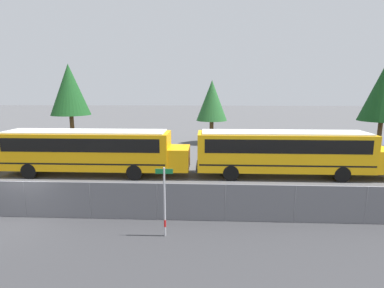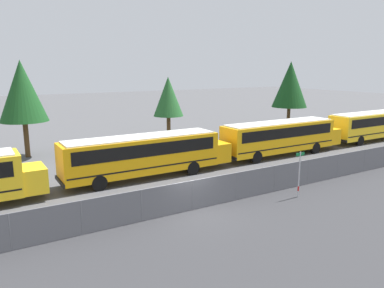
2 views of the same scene
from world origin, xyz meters
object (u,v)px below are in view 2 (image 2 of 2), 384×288
object	(u,v)px
school_bus_4	(374,123)
school_bus_2	(146,153)
street_sign	(299,173)
school_bus_3	(281,135)
tree_2	(168,97)
tree_1	(22,91)
tree_0	(290,84)

from	to	relation	value
school_bus_4	school_bus_2	bearing A→B (deg)	-179.53
school_bus_4	street_sign	world-z (taller)	school_bus_4
school_bus_2	street_sign	xyz separation A→B (m)	(6.34, -8.68, -0.33)
school_bus_3	school_bus_4	distance (m)	13.82
tree_2	school_bus_4	bearing A→B (deg)	-34.17
school_bus_3	street_sign	distance (m)	11.35
school_bus_2	tree_2	bearing A→B (deg)	56.40
street_sign	tree_1	world-z (taller)	tree_1
school_bus_3	tree_0	xyz separation A→B (m)	(12.57, 11.57, 3.81)
tree_0	tree_2	xyz separation A→B (m)	(-17.45, 1.18, -0.99)
tree_1	tree_2	distance (m)	15.16
school_bus_2	street_sign	size ratio (longest dim) A/B	4.50
school_bus_4	tree_2	size ratio (longest dim) A/B	1.88
street_sign	tree_2	distance (m)	21.94
school_bus_2	tree_2	xyz separation A→B (m)	(8.58, 12.92, 2.82)
tree_1	school_bus_4	bearing A→B (deg)	-18.39
street_sign	tree_1	bearing A→B (deg)	122.47
tree_2	school_bus_2	bearing A→B (deg)	-123.60
street_sign	school_bus_3	bearing A→B (deg)	51.17
school_bus_3	school_bus_4	xyz separation A→B (m)	(13.81, 0.06, 0.00)
school_bus_4	school_bus_3	bearing A→B (deg)	-179.74
street_sign	tree_2	xyz separation A→B (m)	(2.24, 21.59, 3.16)
tree_0	tree_1	size ratio (longest dim) A/B	1.01
tree_1	tree_2	size ratio (longest dim) A/B	1.24
school_bus_2	school_bus_4	size ratio (longest dim) A/B	1.00
school_bus_3	school_bus_4	world-z (taller)	same
school_bus_2	tree_2	world-z (taller)	tree_2
tree_1	tree_0	bearing A→B (deg)	0.52
school_bus_4	tree_0	xyz separation A→B (m)	(-1.25, 11.51, 3.81)
school_bus_4	tree_0	distance (m)	12.19
street_sign	tree_2	bearing A→B (deg)	84.08
school_bus_3	tree_1	xyz separation A→B (m)	(-19.92, 11.28, 3.99)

